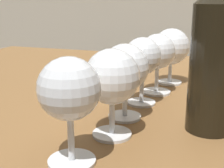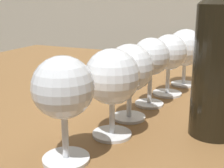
{
  "view_description": "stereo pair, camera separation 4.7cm",
  "coord_description": "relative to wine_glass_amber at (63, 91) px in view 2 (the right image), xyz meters",
  "views": [
    {
      "loc": [
        0.24,
        -0.71,
        0.96
      ],
      "look_at": [
        0.09,
        -0.27,
        0.83
      ],
      "focal_mm": 49.31,
      "sensor_mm": 36.0,
      "label": 1
    },
    {
      "loc": [
        0.28,
        -0.69,
        0.96
      ],
      "look_at": [
        0.09,
        -0.27,
        0.83
      ],
      "focal_mm": 49.31,
      "sensor_mm": 36.0,
      "label": 2
    }
  ],
  "objects": [
    {
      "name": "wine_glass_amber",
      "position": [
        0.0,
        0.0,
        0.0
      ],
      "size": [
        0.08,
        0.08,
        0.15
      ],
      "color": "white",
      "rests_on": "dining_table"
    },
    {
      "name": "wine_glass_white",
      "position": [
        0.07,
        0.45,
        -0.01
      ],
      "size": [
        0.09,
        0.09,
        0.14
      ],
      "color": "white",
      "rests_on": "dining_table"
    },
    {
      "name": "wine_glass_pinot",
      "position": [
        0.05,
        0.35,
        -0.0
      ],
      "size": [
        0.08,
        0.08,
        0.14
      ],
      "color": "white",
      "rests_on": "dining_table"
    },
    {
      "name": "wine_bottle",
      "position": [
        0.17,
        0.17,
        0.03
      ],
      "size": [
        0.08,
        0.08,
        0.33
      ],
      "color": "black",
      "rests_on": "dining_table"
    },
    {
      "name": "wine_glass_chardonnay",
      "position": [
        0.02,
        0.18,
        -0.01
      ],
      "size": [
        0.08,
        0.08,
        0.14
      ],
      "color": "white",
      "rests_on": "dining_table"
    },
    {
      "name": "wine_glass_rose",
      "position": [
        0.03,
        0.26,
        -0.0
      ],
      "size": [
        0.08,
        0.08,
        0.14
      ],
      "color": "white",
      "rests_on": "dining_table"
    },
    {
      "name": "wine_glass_merlot",
      "position": [
        0.02,
        0.1,
        -0.01
      ],
      "size": [
        0.09,
        0.09,
        0.14
      ],
      "color": "white",
      "rests_on": "dining_table"
    },
    {
      "name": "dining_table",
      "position": [
        -0.07,
        0.37,
        -0.19
      ],
      "size": [
        1.31,
        0.98,
        0.75
      ],
      "color": "brown",
      "rests_on": "ground_plane"
    }
  ]
}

